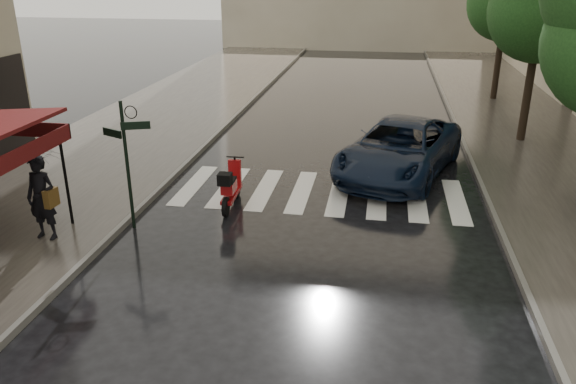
% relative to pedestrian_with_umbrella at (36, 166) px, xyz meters
% --- Properties ---
extents(ground, '(120.00, 120.00, 0.00)m').
position_rel_pedestrian_with_umbrella_xyz_m(ground, '(2.80, -1.96, -1.84)').
color(ground, black).
rests_on(ground, ground).
extents(sidewalk_near, '(6.00, 60.00, 0.12)m').
position_rel_pedestrian_with_umbrella_xyz_m(sidewalk_near, '(-1.70, 10.04, -1.78)').
color(sidewalk_near, '#38332D').
rests_on(sidewalk_near, ground).
extents(sidewalk_far, '(5.50, 60.00, 0.12)m').
position_rel_pedestrian_with_umbrella_xyz_m(sidewalk_far, '(13.05, 10.04, -1.78)').
color(sidewalk_far, '#38332D').
rests_on(sidewalk_far, ground).
extents(curb_near, '(0.12, 60.00, 0.16)m').
position_rel_pedestrian_with_umbrella_xyz_m(curb_near, '(1.35, 10.04, -1.77)').
color(curb_near, '#595651').
rests_on(curb_near, ground).
extents(curb_far, '(0.12, 60.00, 0.16)m').
position_rel_pedestrian_with_umbrella_xyz_m(curb_far, '(10.25, 10.04, -1.77)').
color(curb_far, '#595651').
rests_on(curb_far, ground).
extents(crosswalk, '(7.85, 3.20, 0.01)m').
position_rel_pedestrian_with_umbrella_xyz_m(crosswalk, '(5.77, 4.04, -1.84)').
color(crosswalk, silver).
rests_on(crosswalk, ground).
extents(signpost, '(1.17, 0.29, 3.10)m').
position_rel_pedestrian_with_umbrella_xyz_m(signpost, '(1.61, 1.04, -0.01)').
color(signpost, black).
rests_on(signpost, ground).
extents(pedestrian_with_umbrella, '(1.25, 1.27, 2.60)m').
position_rel_pedestrian_with_umbrella_xyz_m(pedestrian_with_umbrella, '(0.00, 0.00, 0.00)').
color(pedestrian_with_umbrella, black).
rests_on(pedestrian_with_umbrella, sidewalk_near).
extents(scooter, '(0.48, 1.79, 1.18)m').
position_rel_pedestrian_with_umbrella_xyz_m(scooter, '(3.58, 2.66, -1.30)').
color(scooter, black).
rests_on(scooter, ground).
extents(parked_car, '(4.33, 6.33, 1.61)m').
position_rel_pedestrian_with_umbrella_xyz_m(parked_car, '(7.93, 5.97, -1.04)').
color(parked_car, black).
rests_on(parked_car, ground).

